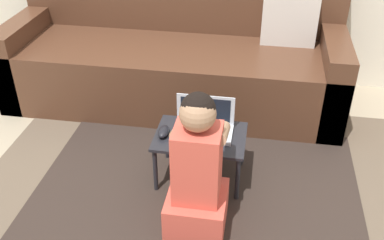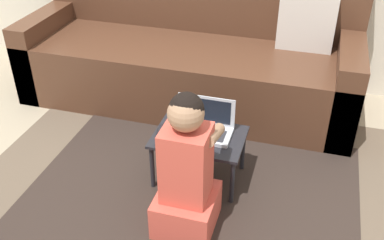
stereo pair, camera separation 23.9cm
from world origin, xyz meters
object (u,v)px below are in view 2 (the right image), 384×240
(laptop_desk, at_px, (199,141))
(couch, at_px, (191,58))
(laptop, at_px, (203,127))
(person_seated, at_px, (187,174))
(computer_mouse, at_px, (163,130))

(laptop_desk, bearing_deg, couch, 108.89)
(couch, bearing_deg, laptop, -69.69)
(couch, relative_size, laptop_desk, 4.72)
(laptop_desk, height_order, person_seated, person_seated)
(person_seated, bearing_deg, laptop, 94.08)
(computer_mouse, bearing_deg, couch, 96.85)
(computer_mouse, bearing_deg, laptop, 17.29)
(laptop, height_order, person_seated, person_seated)
(couch, relative_size, laptop, 7.30)
(laptop, xyz_separation_m, computer_mouse, (-0.21, -0.06, -0.01))
(laptop, relative_size, computer_mouse, 2.82)
(laptop_desk, distance_m, laptop, 0.08)
(couch, height_order, laptop, couch)
(laptop_desk, height_order, computer_mouse, computer_mouse)
(couch, xyz_separation_m, laptop_desk, (0.30, -0.89, -0.05))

